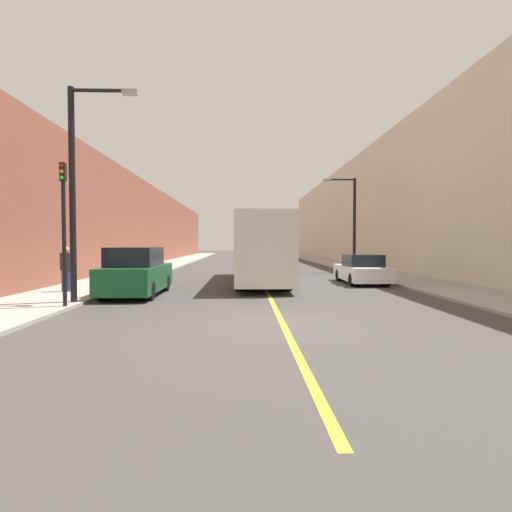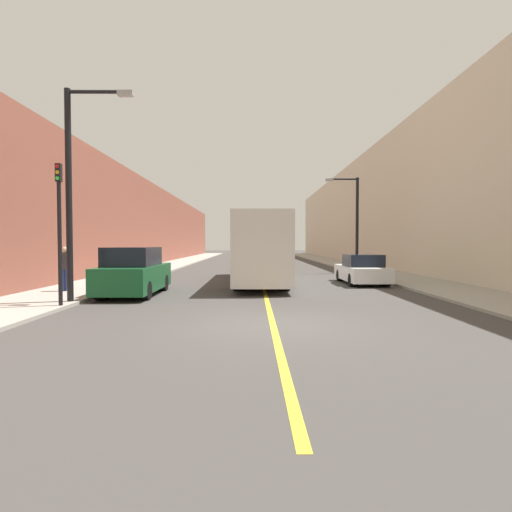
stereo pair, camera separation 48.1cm
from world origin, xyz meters
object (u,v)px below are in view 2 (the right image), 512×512
Objects in this scene: car_right_near at (362,270)px; pedestrian at (65,268)px; bus at (260,248)px; street_lamp_left at (75,181)px; parked_suv_left at (134,273)px; street_lamp_right at (354,218)px; traffic_light at (60,229)px.

pedestrian reaches higher than car_right_near.
street_lamp_left reaches higher than bus.
parked_suv_left is 2.94m from pedestrian.
street_lamp_right reaches higher than traffic_light.
traffic_light is at bearing -95.94° from street_lamp_left.
parked_suv_left is at bearing -157.20° from car_right_near.
parked_suv_left is 4.13m from street_lamp_left.
parked_suv_left is at bearing 67.77° from traffic_light.
street_lamp_left is (-1.22, -2.33, 3.18)m from parked_suv_left.
car_right_near is at bearing -7.54° from bus.
parked_suv_left is at bearing -135.32° from street_lamp_right.
bus is 1.60× the size of street_lamp_left.
traffic_light is 2.45× the size of pedestrian.
traffic_light is 4.29m from pedestrian.
bus is 5.21m from car_right_near.
traffic_light reaches higher than parked_suv_left.
traffic_light is (-11.33, -7.41, 1.80)m from car_right_near.
parked_suv_left is 1.04× the size of traffic_light.
street_lamp_left reaches higher than street_lamp_right.
car_right_near is 0.67× the size of street_lamp_right.
traffic_light reaches higher than bus.
car_right_near is at bearing 22.80° from parked_suv_left.
car_right_near is at bearing -101.13° from street_lamp_right.
car_right_near is 0.97× the size of traffic_light.
street_lamp_left is at bearing -130.67° from bus.
parked_suv_left is 1.07× the size of car_right_near.
street_lamp_right is at bearing 44.86° from bus.
street_lamp_right reaches higher than car_right_near.
traffic_light is at bearing -146.80° from car_right_near.
bus is 9.77m from street_lamp_left.
car_right_near is 13.43m from street_lamp_left.
street_lamp_right is 1.45× the size of traffic_light.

